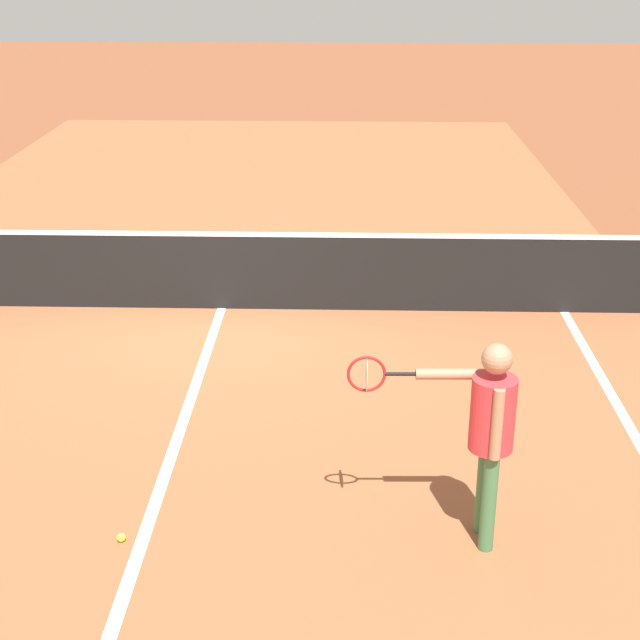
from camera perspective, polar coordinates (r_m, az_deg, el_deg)
name	(u,v)px	position (r m, az deg, el deg)	size (l,w,h in m)	color
ground_plane	(222,308)	(11.29, -6.04, 0.71)	(60.00, 60.00, 0.00)	brown
court_surface_inbounds	(222,308)	(11.29, -6.04, 0.72)	(10.62, 24.40, 0.00)	#9E5433
line_center_service	(176,442)	(8.44, -8.80, -7.37)	(0.10, 6.40, 0.01)	white
net	(220,270)	(11.12, -6.14, 3.07)	(10.49, 0.09, 1.07)	#33383D
player_near	(488,423)	(6.71, 10.23, -6.21)	(1.19, 0.48, 1.59)	#3F7247
tennis_ball_mid_court	(121,538)	(7.24, -12.08, -12.90)	(0.07, 0.07, 0.07)	#CCE033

